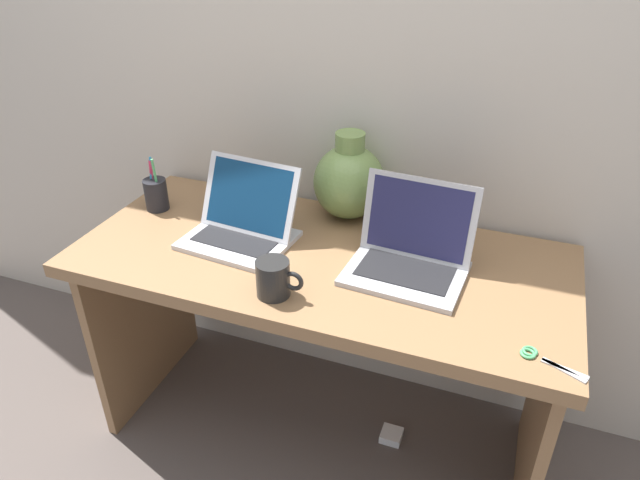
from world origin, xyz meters
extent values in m
plane|color=#564C47|center=(0.00, 0.00, 0.00)|extent=(6.00, 6.00, 0.00)
cube|color=beige|center=(0.00, 0.36, 1.20)|extent=(4.40, 0.04, 2.40)
cube|color=olive|center=(0.00, 0.00, 0.70)|extent=(1.41, 0.63, 0.04)
cube|color=olive|center=(-0.66, 0.00, 0.34)|extent=(0.03, 0.54, 0.68)
cube|color=olive|center=(0.66, 0.00, 0.34)|extent=(0.03, 0.54, 0.68)
cube|color=silver|center=(-0.25, -0.02, 0.73)|extent=(0.32, 0.27, 0.01)
cube|color=black|center=(-0.25, -0.02, 0.73)|extent=(0.25, 0.17, 0.00)
cube|color=silver|center=(-0.24, 0.06, 0.83)|extent=(0.31, 0.13, 0.21)
cube|color=navy|center=(-0.24, 0.06, 0.83)|extent=(0.27, 0.11, 0.18)
cube|color=#B2B2B7|center=(0.25, -0.02, 0.73)|extent=(0.32, 0.26, 0.01)
cube|color=black|center=(0.25, -0.02, 0.73)|extent=(0.26, 0.16, 0.00)
cube|color=#B2B2B7|center=(0.26, 0.08, 0.84)|extent=(0.31, 0.08, 0.22)
cube|color=#23234C|center=(0.26, 0.08, 0.84)|extent=(0.27, 0.07, 0.20)
ellipsoid|color=#75934C|center=(0.00, 0.26, 0.83)|extent=(0.22, 0.22, 0.23)
cylinder|color=#75934C|center=(0.00, 0.26, 0.97)|extent=(0.09, 0.09, 0.05)
cylinder|color=black|center=(-0.05, -0.22, 0.77)|extent=(0.09, 0.09, 0.10)
torus|color=black|center=(0.01, -0.22, 0.77)|extent=(0.06, 0.01, 0.06)
cylinder|color=black|center=(-0.59, 0.08, 0.77)|extent=(0.07, 0.07, 0.10)
cylinder|color=#338CBF|center=(-0.61, 0.09, 0.82)|extent=(0.01, 0.02, 0.14)
cylinder|color=#D83359|center=(-0.61, 0.09, 0.81)|extent=(0.01, 0.01, 0.13)
cylinder|color=#D83359|center=(-0.61, 0.09, 0.82)|extent=(0.02, 0.02, 0.14)
cylinder|color=#4CA566|center=(-0.58, 0.07, 0.82)|extent=(0.01, 0.01, 0.15)
cube|color=#B7B7BC|center=(0.65, -0.25, 0.72)|extent=(0.10, 0.04, 0.00)
cube|color=#B7B7BC|center=(0.65, -0.25, 0.72)|extent=(0.10, 0.05, 0.00)
torus|color=#4CA566|center=(0.58, -0.23, 0.72)|extent=(0.03, 0.04, 0.01)
torus|color=#4CA566|center=(0.58, -0.22, 0.72)|extent=(0.03, 0.04, 0.01)
cube|color=white|center=(0.24, 0.05, 0.01)|extent=(0.07, 0.07, 0.03)
camera|label=1|loc=(0.48, -1.29, 1.59)|focal=32.34mm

